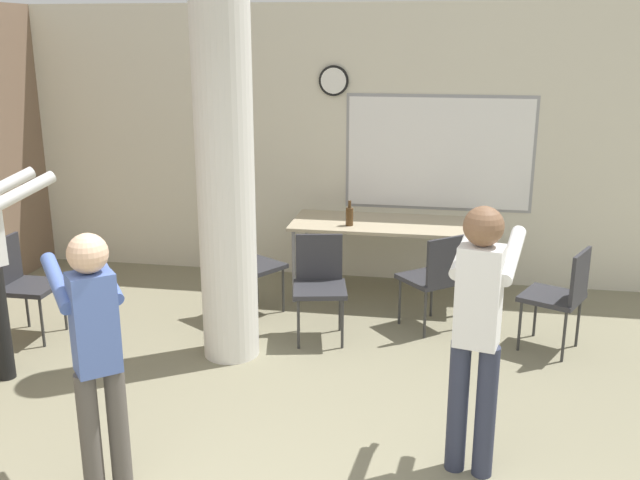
% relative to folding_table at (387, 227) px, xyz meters
% --- Properties ---
extents(wall_back, '(8.00, 0.15, 2.80)m').
position_rel_folding_table_xyz_m(wall_back, '(-0.40, 0.59, 0.70)').
color(wall_back, beige).
rests_on(wall_back, ground_plane).
extents(support_pillar, '(0.44, 0.44, 2.80)m').
position_rel_folding_table_xyz_m(support_pillar, '(-1.11, -1.55, 0.70)').
color(support_pillar, silver).
rests_on(support_pillar, ground_plane).
extents(folding_table, '(1.83, 0.77, 0.75)m').
position_rel_folding_table_xyz_m(folding_table, '(0.00, 0.00, 0.00)').
color(folding_table, tan).
rests_on(folding_table, ground_plane).
extents(bottle_on_table, '(0.07, 0.07, 0.24)m').
position_rel_folding_table_xyz_m(bottle_on_table, '(-0.34, -0.17, 0.14)').
color(bottle_on_table, '#4C3319').
rests_on(bottle_on_table, folding_table).
extents(chair_by_left_wall, '(0.44, 0.44, 0.87)m').
position_rel_folding_table_xyz_m(chair_by_left_wall, '(-2.93, -1.52, -0.19)').
color(chair_by_left_wall, '#2D2D33').
rests_on(chair_by_left_wall, ground_plane).
extents(chair_table_right, '(0.62, 0.62, 0.87)m').
position_rel_folding_table_xyz_m(chair_table_right, '(0.49, -0.78, -0.19)').
color(chair_table_right, '#2D2D33').
rests_on(chair_table_right, ground_plane).
extents(chair_table_left, '(0.61, 0.61, 0.87)m').
position_rel_folding_table_xyz_m(chair_table_left, '(-1.19, -0.72, -0.19)').
color(chair_table_left, '#2D2D33').
rests_on(chair_table_left, ground_plane).
extents(chair_mid_room, '(0.59, 0.59, 0.87)m').
position_rel_folding_table_xyz_m(chair_mid_room, '(1.49, -1.04, -0.19)').
color(chair_mid_room, '#2D2D33').
rests_on(chair_mid_room, ground_plane).
extents(chair_table_front, '(0.52, 0.52, 0.87)m').
position_rel_folding_table_xyz_m(chair_table_front, '(-0.47, -1.09, -0.19)').
color(chair_table_front, '#2D2D33').
rests_on(chair_table_front, ground_plane).
extents(person_playing_front, '(0.58, 0.60, 1.53)m').
position_rel_folding_table_xyz_m(person_playing_front, '(-1.26, -3.45, 0.20)').
color(person_playing_front, '#514C47').
rests_on(person_playing_front, ground_plane).
extents(person_playing_side, '(0.45, 0.66, 1.61)m').
position_rel_folding_table_xyz_m(person_playing_side, '(0.75, -2.85, 0.25)').
color(person_playing_side, '#2D3347').
rests_on(person_playing_side, ground_plane).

